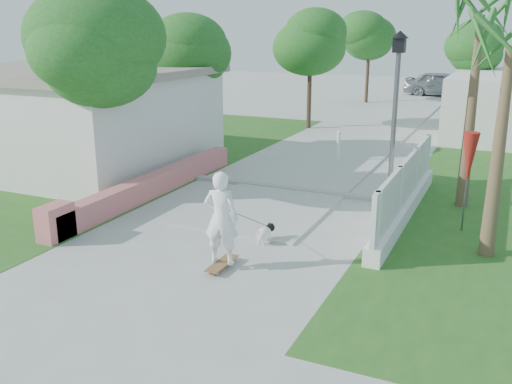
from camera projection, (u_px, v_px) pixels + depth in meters
The scene contains 20 objects.
ground at pixel (180, 268), 11.12m from camera, with size 90.00×90.00×0.00m, color #B7B7B2.
path_strip at pixel (392, 119), 28.58m from camera, with size 3.20×36.00×0.06m, color #B7B7B2.
curb at pixel (291, 189), 16.35m from camera, with size 6.50×0.25×0.10m, color #999993.
grass_left at pixel (132, 154), 20.89m from camera, with size 8.00×20.00×0.01m, color #295F1E.
pink_wall at pixel (145, 188), 15.45m from camera, with size 0.45×8.20×0.80m.
house_left at pixel (69, 116), 19.09m from camera, with size 8.40×7.40×3.23m.
lattice_fence at pixel (406, 195), 13.99m from camera, with size 0.35×7.00×1.50m.
street_lamp at pixel (395, 115), 14.09m from camera, with size 0.44×0.44×4.44m.
bollard at pixel (338, 145), 19.61m from camera, with size 0.14×0.14×1.09m.
patio_umbrella at pixel (469, 160), 12.67m from camera, with size 0.36×0.36×2.30m.
tree_left_near at pixel (85, 55), 14.43m from camera, with size 3.60×3.60×5.28m.
tree_left_mid at pixel (171, 57), 19.72m from camera, with size 3.20×3.20×4.85m.
tree_path_left at pixel (311, 42), 25.18m from camera, with size 3.40×3.40×5.23m.
tree_path_right at pixel (466, 49), 26.30m from camera, with size 3.00×3.00×4.79m.
tree_path_far at pixel (370, 38), 33.84m from camera, with size 3.20×3.20×5.17m.
palm_far at pixel (480, 28), 13.70m from camera, with size 1.80×1.80×5.30m.
palm_near at pixel (510, 59), 10.65m from camera, with size 1.80×1.80×4.70m.
skateboarder at pixel (233, 217), 11.36m from camera, with size 0.73×2.27×1.95m.
dog at pixel (265, 233), 12.36m from camera, with size 0.39×0.60×0.43m.
parked_car at pixel (443, 84), 37.44m from camera, with size 1.94×4.83×1.64m, color #B3B5BB.
Camera 1 is at (5.61, -8.71, 4.56)m, focal length 40.00 mm.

